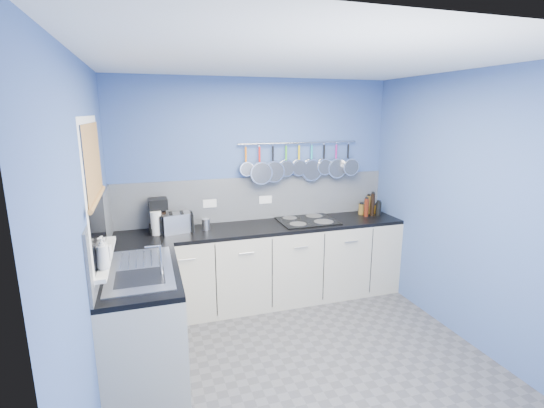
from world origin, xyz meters
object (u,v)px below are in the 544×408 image
soap_bottle_b (105,249)px  paper_towel (156,223)px  coffee_maker (159,216)px  toaster (177,223)px  canister (206,224)px  hob (306,220)px  soap_bottle_a (102,253)px

soap_bottle_b → paper_towel: soap_bottle_b is taller
coffee_maker → toaster: size_ratio=1.13×
soap_bottle_b → paper_towel: (0.39, 1.04, -0.11)m
soap_bottle_b → canister: bearing=49.6°
toaster → hob: (1.46, 0.00, -0.09)m
coffee_maker → paper_towel: bearing=-112.6°
soap_bottle_a → hob: soap_bottle_a is taller
soap_bottle_a → hob: bearing=31.1°
paper_towel → soap_bottle_b: bearing=-110.5°
canister → hob: (1.16, 0.01, -0.05)m
coffee_maker → toaster: 0.20m
soap_bottle_b → hob: size_ratio=0.27×
soap_bottle_b → canister: soap_bottle_b is taller
hob → toaster: bearing=-180.0°
soap_bottle_a → coffee_maker: size_ratio=0.68×
toaster → hob: toaster is taller
canister → paper_towel: bearing=-178.8°
coffee_maker → canister: coffee_maker is taller
soap_bottle_b → canister: 1.39m
soap_bottle_a → paper_towel: size_ratio=0.99×
soap_bottle_a → hob: (2.06, 1.24, -0.26)m
soap_bottle_b → hob: soap_bottle_b is taller
coffee_maker → canister: size_ratio=2.89×
paper_towel → coffee_maker: (0.03, 0.09, 0.06)m
soap_bottle_a → coffee_maker: (0.42, 1.31, -0.09)m
coffee_maker → hob: bearing=-5.8°
soap_bottle_a → canister: bearing=53.9°
canister → soap_bottle_b: bearing=-130.4°
soap_bottle_a → hob: 2.42m
soap_bottle_a → toaster: (0.59, 1.24, -0.17)m
canister → toaster: bearing=177.9°
paper_towel → toaster: size_ratio=0.78×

